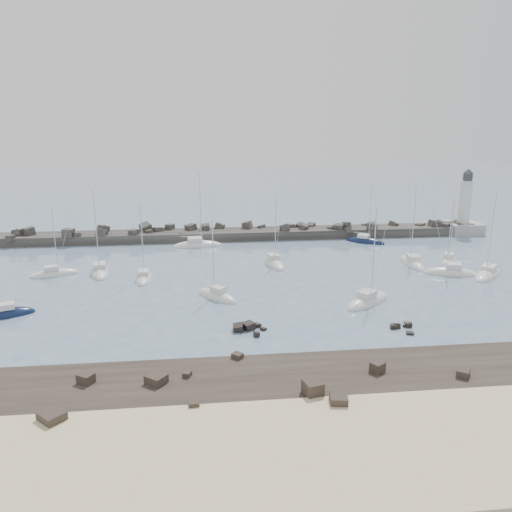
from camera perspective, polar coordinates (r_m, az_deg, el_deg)
The scene contains 20 objects.
ground at distance 67.94m, azimuth 2.14°, elevation -5.28°, with size 400.00×400.00×0.00m, color slate.
sand_strip at distance 40.19m, azimuth 9.33°, elevation -21.37°, with size 140.00×14.00×1.00m, color beige.
rock_shelf at distance 48.26m, azimuth 6.02°, elevation -14.41°, with size 140.00×12.13×1.97m.
rock_cluster_near at distance 59.47m, azimuth -0.97°, elevation -8.18°, with size 4.06×4.15×1.50m.
rock_cluster_far at distance 62.35m, azimuth 16.63°, elevation -7.85°, with size 3.12×3.59×1.23m.
breakwater at distance 103.61m, azimuth -5.10°, elevation 2.12°, with size 115.00×7.04×5.04m.
lighthouse at distance 117.50m, azimuth 22.60°, elevation 3.94°, with size 7.00×7.00×14.60m.
sailboat_0 at distance 85.41m, azimuth -22.04°, elevation -1.98°, with size 7.82×4.61×11.94m.
sailboat_1 at distance 84.33m, azimuth -17.40°, elevation -1.76°, with size 4.67×9.50×14.43m.
sailboat_2 at distance 70.63m, azimuth -26.94°, elevation -6.06°, with size 7.93×4.91×12.18m.
sailboat_3 at distance 79.39m, azimuth -12.69°, elevation -2.48°, with size 2.67×7.82×12.28m.
sailboat_4 at distance 97.82m, azimuth -6.71°, elevation 1.16°, with size 9.94×3.70×15.35m.
sailboat_5 at distance 69.63m, azimuth -4.49°, elevation -4.66°, with size 6.53×7.14×11.98m.
sailboat_6 at distance 84.91m, azimuth 2.05°, elevation -0.92°, with size 3.96×8.46×13.08m.
sailboat_7 at distance 69.13m, azimuth 12.66°, elevation -5.15°, with size 8.61×7.69×14.12m.
sailboat_8 at distance 102.85m, azimuth 12.37°, elevation 1.61°, with size 7.89×6.61×12.60m.
sailboat_9 at distance 85.48m, azimuth 21.31°, elevation -1.88°, with size 8.69×4.77×13.35m.
sailboat_10 at distance 89.39m, azimuth 17.37°, elevation -0.80°, with size 3.07×8.88×13.92m.
sailboat_11 at distance 87.16m, azimuth 24.92°, elevation -1.97°, with size 8.62×8.62×14.57m.
sailboat_12 at distance 92.72m, azimuth 21.13°, elevation -0.57°, with size 5.93×7.05×11.51m.
Camera 1 is at (-9.54, -62.89, 23.88)m, focal length 35.00 mm.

